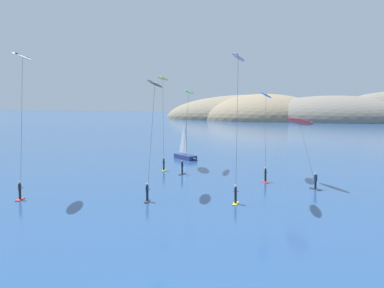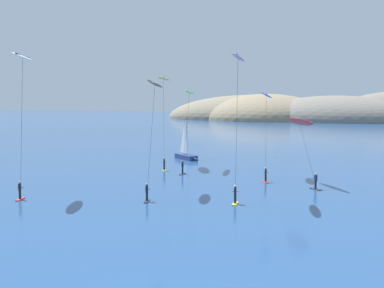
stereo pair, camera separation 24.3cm
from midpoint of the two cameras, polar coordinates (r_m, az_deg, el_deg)
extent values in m
ellipsoid|color=slate|center=(207.18, 16.37, 2.63)|extent=(70.48, 40.28, 20.99)
ellipsoid|color=#84755B|center=(216.40, 8.46, 2.90)|extent=(57.22, 54.33, 22.66)
ellipsoid|color=#7A705B|center=(219.00, 7.14, 2.95)|extent=(81.60, 44.02, 22.03)
cube|color=navy|center=(73.55, -0.90, -1.54)|extent=(4.57, 4.16, 0.70)
cone|color=navy|center=(71.49, 0.06, -1.74)|extent=(2.08, 1.90, 0.67)
cylinder|color=#B2B2B7|center=(73.00, -0.78, 0.66)|extent=(0.12, 0.12, 5.00)
pyramid|color=white|center=(73.79, -1.13, 0.57)|extent=(1.43, 1.22, 4.25)
cylinder|color=#A5A5AD|center=(74.00, -1.13, -1.03)|extent=(1.43, 1.22, 0.08)
cube|color=yellow|center=(42.79, 5.02, -7.04)|extent=(0.54, 1.53, 0.08)
cylinder|color=black|center=(42.69, 5.02, -6.46)|extent=(0.22, 0.22, 0.80)
cube|color=black|center=(42.56, 5.03, -5.54)|extent=(0.26, 0.37, 0.60)
sphere|color=beige|center=(42.48, 5.04, -4.98)|extent=(0.22, 0.22, 0.22)
cylinder|color=black|center=(42.92, 5.05, -5.61)|extent=(0.55, 0.15, 0.04)
ellipsoid|color=pink|center=(44.93, 5.35, 10.20)|extent=(2.21, 4.92, 0.86)
cylinder|color=#14895B|center=(44.94, 5.35, 10.26)|extent=(1.06, 4.46, 0.16)
cylinder|color=#333338|center=(43.51, 5.20, 2.41)|extent=(0.56, 2.62, 11.86)
cube|color=yellow|center=(61.83, -3.47, -3.17)|extent=(0.89, 1.55, 0.08)
cylinder|color=black|center=(61.76, -3.48, -2.76)|extent=(0.22, 0.22, 0.80)
cube|color=black|center=(61.67, -3.48, -2.12)|extent=(0.32, 0.39, 0.60)
sphere|color=#9E7051|center=(61.62, -3.48, -1.73)|extent=(0.22, 0.22, 0.22)
cylinder|color=black|center=(62.03, -3.48, -2.19)|extent=(0.52, 0.26, 0.04)
ellipsoid|color=yellow|center=(66.96, -3.60, 7.76)|extent=(3.84, 5.96, 0.65)
cylinder|color=#1432E0|center=(66.96, -3.60, 7.80)|extent=(2.33, 5.09, 0.16)
cylinder|color=#333338|center=(64.25, -3.54, 2.93)|extent=(2.19, 4.99, 10.85)
cube|color=red|center=(54.09, 8.56, -4.45)|extent=(0.98, 1.53, 0.08)
cylinder|color=black|center=(54.01, 8.57, -3.99)|extent=(0.22, 0.22, 0.80)
cube|color=black|center=(53.90, 8.58, -3.26)|extent=(0.26, 0.37, 0.60)
sphere|color=beige|center=(53.84, 8.59, -2.82)|extent=(0.22, 0.22, 0.22)
cylinder|color=black|center=(54.27, 8.58, -3.33)|extent=(0.55, 0.15, 0.04)
ellipsoid|color=blue|center=(58.16, 8.64, 5.76)|extent=(2.31, 4.66, 0.88)
cylinder|color=gold|center=(58.16, 8.64, 5.81)|extent=(1.00, 4.18, 0.16)
cylinder|color=#333338|center=(56.04, 8.61, 1.32)|extent=(0.93, 4.45, 8.52)
cube|color=red|center=(47.09, -19.84, -6.19)|extent=(0.86, 1.55, 0.08)
cylinder|color=black|center=(47.00, -19.86, -5.67)|extent=(0.22, 0.22, 0.80)
cube|color=black|center=(46.88, -19.88, -4.83)|extent=(0.33, 0.39, 0.60)
sphere|color=tan|center=(46.81, -19.90, -4.32)|extent=(0.22, 0.22, 0.22)
cylinder|color=black|center=(47.23, -19.78, -4.90)|extent=(0.51, 0.27, 0.04)
ellipsoid|color=white|center=(48.96, -19.60, 9.74)|extent=(3.66, 5.36, 0.83)
cylinder|color=black|center=(48.96, -19.60, 9.80)|extent=(2.28, 4.52, 0.16)
cylinder|color=#333338|center=(47.70, -19.68, 2.50)|extent=(1.04, 2.14, 12.06)
cube|color=#2D2D33|center=(43.80, -5.48, -6.75)|extent=(0.85, 1.55, 0.08)
cylinder|color=#192338|center=(43.71, -5.48, -6.19)|extent=(0.22, 0.22, 0.80)
cube|color=#192338|center=(43.58, -5.49, -5.29)|extent=(0.29, 0.38, 0.60)
sphere|color=beige|center=(43.50, -5.50, -4.74)|extent=(0.22, 0.22, 0.22)
cylinder|color=black|center=(43.94, -5.42, -5.35)|extent=(0.54, 0.19, 0.04)
ellipsoid|color=black|center=(48.53, -4.56, 7.14)|extent=(2.74, 4.91, 0.92)
cylinder|color=white|center=(48.53, -4.56, 7.20)|extent=(1.38, 4.31, 0.16)
cylinder|color=#333338|center=(45.96, -4.97, 1.14)|extent=(1.52, 5.21, 9.58)
cube|color=#2D2D33|center=(50.93, 14.28, -5.18)|extent=(1.31, 1.37, 0.08)
cylinder|color=#192338|center=(50.85, 14.29, -4.69)|extent=(0.22, 0.22, 0.80)
cube|color=#192338|center=(50.74, 14.31, -3.91)|extent=(0.36, 0.39, 0.60)
sphere|color=beige|center=(50.67, 14.32, -3.44)|extent=(0.22, 0.22, 0.22)
cylinder|color=black|center=(51.06, 14.12, -3.98)|extent=(0.48, 0.34, 0.04)
ellipsoid|color=red|center=(53.52, 12.48, 2.60)|extent=(4.25, 5.59, 0.90)
cylinder|color=#23D6DB|center=(53.52, 12.48, 2.66)|extent=(3.30, 4.82, 0.16)
cylinder|color=#333338|center=(52.20, 13.28, -0.67)|extent=(1.96, 2.91, 5.60)
cube|color=#2D2D33|center=(59.04, -1.29, -3.56)|extent=(0.44, 1.51, 0.08)
cylinder|color=#192338|center=(58.97, -1.29, -3.14)|extent=(0.22, 0.22, 0.80)
cube|color=#192338|center=(58.87, -1.29, -2.47)|extent=(0.26, 0.37, 0.60)
sphere|color=#9E7051|center=(58.82, -1.29, -2.06)|extent=(0.22, 0.22, 0.22)
cylinder|color=black|center=(59.23, -1.23, -2.54)|extent=(0.55, 0.14, 0.04)
ellipsoid|color=green|center=(63.89, -0.45, 6.20)|extent=(2.11, 5.58, 0.62)
cylinder|color=#D660B7|center=(63.89, -0.45, 6.25)|extent=(1.14, 5.13, 0.16)
cylinder|color=#333338|center=(61.38, -0.83, 1.95)|extent=(1.03, 5.22, 8.99)
camera|label=1|loc=(0.12, -90.14, -0.01)|focal=45.00mm
camera|label=2|loc=(0.12, 89.86, 0.01)|focal=45.00mm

